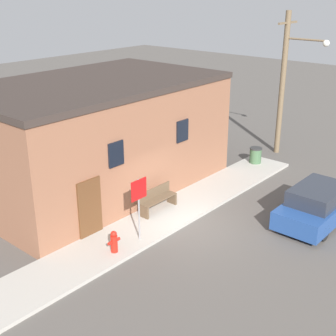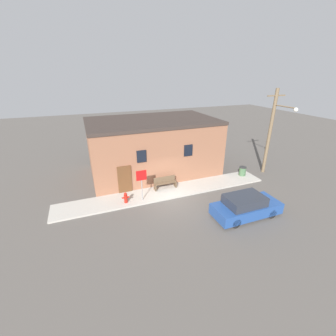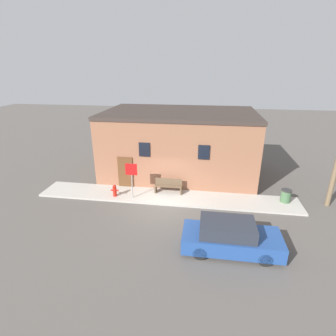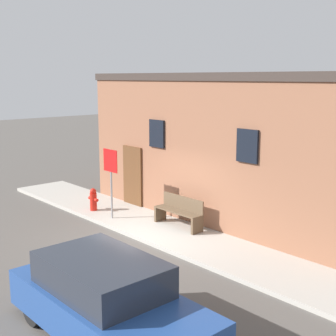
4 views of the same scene
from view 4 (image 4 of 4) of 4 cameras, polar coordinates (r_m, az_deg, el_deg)
ground_plane at (r=13.45m, az=-3.58°, el=-8.91°), size 80.00×80.00×0.00m
sidewalk at (r=14.06m, az=-0.24°, el=-7.74°), size 16.04×2.07×0.12m
brick_building at (r=16.44m, az=11.67°, el=3.02°), size 10.76×6.61×4.71m
fire_hydrant at (r=16.10m, az=-9.09°, el=-3.80°), size 0.49×0.23×0.77m
stop_sign at (r=14.86m, az=-6.99°, el=-0.25°), size 0.71×0.06×2.24m
bench at (r=14.20m, az=1.41°, el=-5.32°), size 1.72×0.44×0.92m
parked_car at (r=8.67m, az=-7.44°, el=-15.80°), size 4.29×1.78×1.43m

